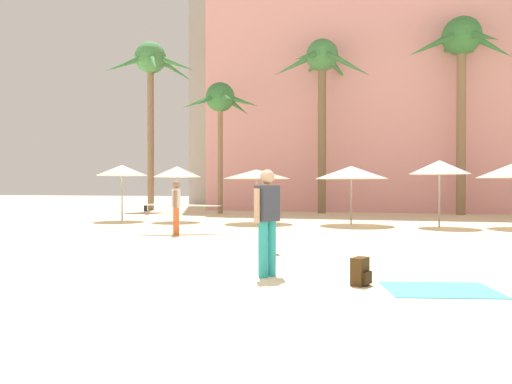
{
  "coord_description": "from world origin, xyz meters",
  "views": [
    {
      "loc": [
        1.66,
        -6.18,
        1.49
      ],
      "look_at": [
        -0.99,
        4.04,
        1.36
      ],
      "focal_mm": 33.13,
      "sensor_mm": 36.0,
      "label": 1
    }
  ],
  "objects_px": {
    "backpack": "(361,272)",
    "palm_tree_far_left": "(461,52)",
    "cafe_umbrella_4": "(439,167)",
    "person_near_right": "(178,205)",
    "person_mid_left": "(266,210)",
    "cafe_umbrella_2": "(257,174)",
    "person_far_right": "(267,218)",
    "cafe_umbrella_3": "(122,170)",
    "palm_tree_left": "(322,72)",
    "palm_tree_center": "(220,103)",
    "beach_towel": "(441,290)",
    "cafe_umbrella_0": "(351,172)",
    "palm_tree_far_right": "(151,70)",
    "cafe_umbrella_5": "(177,172)"
  },
  "relations": [
    {
      "from": "palm_tree_center",
      "to": "palm_tree_far_right",
      "type": "xyz_separation_m",
      "value": [
        -5.51,
        2.59,
        2.79
      ]
    },
    {
      "from": "cafe_umbrella_2",
      "to": "backpack",
      "type": "height_order",
      "value": "cafe_umbrella_2"
    },
    {
      "from": "palm_tree_far_left",
      "to": "cafe_umbrella_4",
      "type": "distance_m",
      "value": 10.69
    },
    {
      "from": "person_near_right",
      "to": "beach_towel",
      "type": "bearing_deg",
      "value": -59.05
    },
    {
      "from": "cafe_umbrella_5",
      "to": "backpack",
      "type": "relative_size",
      "value": 5.57
    },
    {
      "from": "person_far_right",
      "to": "cafe_umbrella_0",
      "type": "bearing_deg",
      "value": 114.19
    },
    {
      "from": "palm_tree_left",
      "to": "palm_tree_center",
      "type": "height_order",
      "value": "palm_tree_left"
    },
    {
      "from": "palm_tree_far_right",
      "to": "palm_tree_far_left",
      "type": "bearing_deg",
      "value": -1.63
    },
    {
      "from": "palm_tree_far_left",
      "to": "backpack",
      "type": "distance_m",
      "value": 21.57
    },
    {
      "from": "palm_tree_far_left",
      "to": "person_mid_left",
      "type": "distance_m",
      "value": 19.03
    },
    {
      "from": "beach_towel",
      "to": "person_near_right",
      "type": "xyz_separation_m",
      "value": [
        -6.87,
        6.31,
        0.9
      ]
    },
    {
      "from": "palm_tree_far_right",
      "to": "backpack",
      "type": "xyz_separation_m",
      "value": [
        13.63,
        -19.92,
        -8.64
      ]
    },
    {
      "from": "cafe_umbrella_4",
      "to": "person_near_right",
      "type": "xyz_separation_m",
      "value": [
        -8.16,
        -4.77,
        -1.28
      ]
    },
    {
      "from": "cafe_umbrella_5",
      "to": "person_near_right",
      "type": "relative_size",
      "value": 0.91
    },
    {
      "from": "palm_tree_left",
      "to": "cafe_umbrella_5",
      "type": "distance_m",
      "value": 10.97
    },
    {
      "from": "person_mid_left",
      "to": "person_far_right",
      "type": "bearing_deg",
      "value": 41.49
    },
    {
      "from": "cafe_umbrella_5",
      "to": "palm_tree_far_right",
      "type": "bearing_deg",
      "value": 123.05
    },
    {
      "from": "backpack",
      "to": "person_near_right",
      "type": "xyz_separation_m",
      "value": [
        -5.75,
        6.26,
        0.71
      ]
    },
    {
      "from": "palm_tree_left",
      "to": "cafe_umbrella_2",
      "type": "bearing_deg",
      "value": -102.76
    },
    {
      "from": "cafe_umbrella_0",
      "to": "beach_towel",
      "type": "distance_m",
      "value": 11.69
    },
    {
      "from": "palm_tree_far_right",
      "to": "person_far_right",
      "type": "relative_size",
      "value": 5.99
    },
    {
      "from": "palm_tree_far_left",
      "to": "cafe_umbrella_3",
      "type": "distance_m",
      "value": 18.23
    },
    {
      "from": "backpack",
      "to": "palm_tree_far_left",
      "type": "bearing_deg",
      "value": 100.18
    },
    {
      "from": "palm_tree_center",
      "to": "cafe_umbrella_0",
      "type": "bearing_deg",
      "value": -39.18
    },
    {
      "from": "palm_tree_far_left",
      "to": "cafe_umbrella_2",
      "type": "distance_m",
      "value": 13.76
    },
    {
      "from": "palm_tree_far_left",
      "to": "cafe_umbrella_4",
      "type": "relative_size",
      "value": 4.24
    },
    {
      "from": "cafe_umbrella_3",
      "to": "person_near_right",
      "type": "xyz_separation_m",
      "value": [
        4.66,
        -4.68,
        -1.27
      ]
    },
    {
      "from": "cafe_umbrella_3",
      "to": "backpack",
      "type": "distance_m",
      "value": 15.23
    },
    {
      "from": "cafe_umbrella_0",
      "to": "person_near_right",
      "type": "height_order",
      "value": "cafe_umbrella_0"
    },
    {
      "from": "cafe_umbrella_4",
      "to": "backpack",
      "type": "relative_size",
      "value": 5.81
    },
    {
      "from": "cafe_umbrella_3",
      "to": "cafe_umbrella_0",
      "type": "bearing_deg",
      "value": 2.23
    },
    {
      "from": "cafe_umbrella_0",
      "to": "person_far_right",
      "type": "xyz_separation_m",
      "value": [
        -0.76,
        -11.0,
        -1.05
      ]
    },
    {
      "from": "backpack",
      "to": "palm_tree_center",
      "type": "bearing_deg",
      "value": 138.24
    },
    {
      "from": "palm_tree_far_left",
      "to": "palm_tree_left",
      "type": "distance_m",
      "value": 7.26
    },
    {
      "from": "palm_tree_far_left",
      "to": "person_near_right",
      "type": "distance_m",
      "value": 18.29
    },
    {
      "from": "beach_towel",
      "to": "person_near_right",
      "type": "bearing_deg",
      "value": 137.46
    },
    {
      "from": "palm_tree_center",
      "to": "palm_tree_far_right",
      "type": "bearing_deg",
      "value": 154.78
    },
    {
      "from": "palm_tree_far_right",
      "to": "cafe_umbrella_2",
      "type": "xyz_separation_m",
      "value": [
        9.12,
        -8.67,
        -6.85
      ]
    },
    {
      "from": "palm_tree_left",
      "to": "palm_tree_center",
      "type": "relative_size",
      "value": 1.34
    },
    {
      "from": "palm_tree_left",
      "to": "cafe_umbrella_5",
      "type": "xyz_separation_m",
      "value": [
        -5.22,
        -7.76,
        -5.73
      ]
    },
    {
      "from": "backpack",
      "to": "person_mid_left",
      "type": "bearing_deg",
      "value": 147.35
    },
    {
      "from": "cafe_umbrella_2",
      "to": "person_far_right",
      "type": "xyz_separation_m",
      "value": [
        3.0,
        -10.94,
        -1.01
      ]
    },
    {
      "from": "palm_tree_far_left",
      "to": "palm_tree_left",
      "type": "bearing_deg",
      "value": -176.68
    },
    {
      "from": "cafe_umbrella_3",
      "to": "cafe_umbrella_4",
      "type": "height_order",
      "value": "cafe_umbrella_4"
    },
    {
      "from": "palm_tree_left",
      "to": "cafe_umbrella_2",
      "type": "xyz_separation_m",
      "value": [
        -1.75,
        -7.74,
        -5.85
      ]
    },
    {
      "from": "backpack",
      "to": "cafe_umbrella_5",
      "type": "bearing_deg",
      "value": 148.5
    },
    {
      "from": "palm_tree_far_left",
      "to": "cafe_umbrella_2",
      "type": "bearing_deg",
      "value": -137.7
    },
    {
      "from": "cafe_umbrella_0",
      "to": "cafe_umbrella_5",
      "type": "height_order",
      "value": "cafe_umbrella_5"
    },
    {
      "from": "cafe_umbrella_5",
      "to": "cafe_umbrella_3",
      "type": "bearing_deg",
      "value": -173.25
    },
    {
      "from": "palm_tree_left",
      "to": "person_far_right",
      "type": "relative_size",
      "value": 5.45
    }
  ]
}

